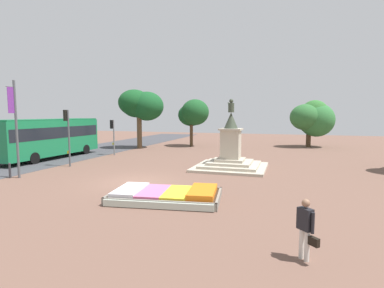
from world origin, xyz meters
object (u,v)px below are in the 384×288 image
Objects in this scene: traffic_light_mid_block at (67,128)px; banner_pole at (16,127)px; flower_planter at (167,195)px; kerb_bollard_mid_a at (10,170)px; statue_monument at (231,156)px; traffic_light_far_corner at (113,131)px; pedestrian_with_handbag at (306,226)px; city_bus at (50,136)px.

banner_pole reaches higher than traffic_light_mid_block.
kerb_bollard_mid_a is at bearing 172.23° from flower_planter.
statue_monument is at bearing 81.49° from flower_planter.
traffic_light_far_corner is 2.00× the size of pedestrian_with_handbag.
pedestrian_with_handbag is 17.15m from kerb_bollard_mid_a.
traffic_light_far_corner is at bearing 163.04° from statue_monument.
banner_pole reaches higher than city_bus.
kerb_bollard_mid_a is at bearing -159.48° from banner_pole.
city_bus reaches higher than flower_planter.
kerb_bollard_mid_a is at bearing -97.46° from traffic_light_mid_block.
statue_monument is 1.50× the size of traffic_light_far_corner.
traffic_light_mid_block is at bearing 88.62° from banner_pole.
city_bus reaches higher than pedestrian_with_handbag.
pedestrian_with_handbag reaches higher than flower_planter.
flower_planter is 0.51× the size of city_bus.
banner_pole is at bearing -89.13° from traffic_light_far_corner.
banner_pole reaches higher than flower_planter.
traffic_light_mid_block is 18.61m from pedestrian_with_handbag.
statue_monument is 12.29m from traffic_light_far_corner.
statue_monument is 13.64m from banner_pole.
traffic_light_mid_block is 4.42× the size of kerb_bollard_mid_a.
traffic_light_far_corner is (-10.40, 12.17, 2.04)m from flower_planter.
flower_planter is at bearing -7.77° from kerb_bollard_mid_a.
traffic_light_far_corner is 22.74m from pedestrian_with_handbag.
statue_monument is 11.91m from traffic_light_mid_block.
traffic_light_mid_block is 2.52× the size of pedestrian_with_handbag.
city_bus is at bearing 148.99° from flower_planter.
flower_planter is 10.75m from banner_pole.
city_bus reaches higher than traffic_light_far_corner.
flower_planter is 11.99m from traffic_light_mid_block.
kerb_bollard_mid_a is (-12.00, -7.14, -0.42)m from statue_monument.
traffic_light_mid_block is 5.17m from city_bus.
traffic_light_mid_block reaches higher than kerb_bollard_mid_a.
pedestrian_with_handbag is 1.76× the size of kerb_bollard_mid_a.
banner_pole is at bearing -91.38° from traffic_light_mid_block.
traffic_light_far_corner is 5.33m from city_bus.
traffic_light_far_corner is 10.86m from kerb_bollard_mid_a.
kerb_bollard_mid_a reaches higher than flower_planter.
pedestrian_with_handbag is at bearing -18.52° from kerb_bollard_mid_a.
kerb_bollard_mid_a is (-16.26, 5.45, -0.43)m from pedestrian_with_handbag.
flower_planter is 8.73m from statue_monument.
traffic_light_mid_block is at bearing 149.98° from flower_planter.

